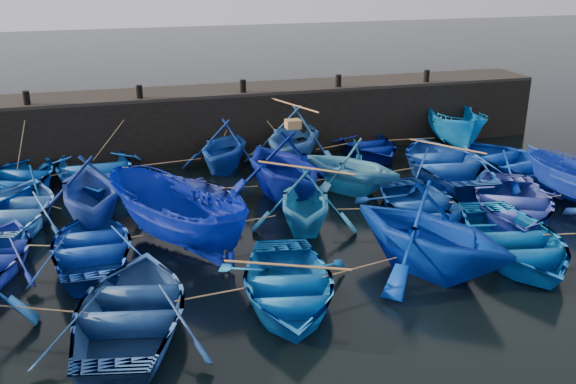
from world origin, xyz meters
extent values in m
plane|color=black|center=(0.00, 0.00, 0.00)|extent=(120.00, 120.00, 0.00)
cube|color=black|center=(0.00, 10.50, 1.25)|extent=(26.00, 2.50, 2.50)
cube|color=black|center=(0.00, 10.50, 2.56)|extent=(26.00, 2.50, 0.12)
cylinder|color=black|center=(-8.00, 9.60, 2.87)|extent=(0.24, 0.24, 0.50)
cylinder|color=black|center=(-4.00, 9.60, 2.87)|extent=(0.24, 0.24, 0.50)
cylinder|color=black|center=(0.00, 9.60, 2.87)|extent=(0.24, 0.24, 0.50)
cylinder|color=black|center=(4.00, 9.60, 2.87)|extent=(0.24, 0.24, 0.50)
cylinder|color=black|center=(8.00, 9.60, 2.87)|extent=(0.24, 0.24, 0.50)
imported|color=navy|center=(-8.53, 7.31, 0.54)|extent=(5.37, 6.21, 1.08)
imported|color=blue|center=(-5.92, 7.61, 0.59)|extent=(4.31, 5.84, 1.17)
imported|color=#0F3B9E|center=(-1.14, 7.95, 0.98)|extent=(4.54, 4.76, 1.95)
imported|color=#225696|center=(1.59, 7.87, 1.17)|extent=(5.59, 5.80, 2.35)
imported|color=#000F70|center=(4.86, 8.31, 0.45)|extent=(3.19, 4.39, 0.89)
imported|color=#035DAA|center=(8.68, 8.10, 0.98)|extent=(3.10, 5.41, 1.97)
imported|color=blue|center=(-8.22, 4.57, 0.51)|extent=(4.38, 5.51, 1.03)
imported|color=#1C3C94|center=(-5.97, 4.11, 1.12)|extent=(3.93, 4.48, 2.24)
imported|color=#23369D|center=(-2.90, 4.51, 0.45)|extent=(5.11, 5.37, 0.91)
imported|color=#021283|center=(0.22, 4.41, 1.22)|extent=(4.66, 5.19, 2.43)
imported|color=#307BBB|center=(2.57, 4.42, 0.99)|extent=(4.87, 4.96, 1.98)
imported|color=#0E3B9A|center=(6.46, 4.80, 0.60)|extent=(4.83, 6.25, 1.20)
imported|color=#022A90|center=(9.07, 4.26, 0.56)|extent=(4.89, 6.07, 1.12)
imported|color=#0D39A3|center=(-5.96, 1.36, 0.47)|extent=(3.26, 4.55, 0.94)
imported|color=#00148A|center=(-3.73, 1.43, 0.99)|extent=(4.45, 5.30, 1.97)
imported|color=#257FD0|center=(0.10, 1.78, 0.96)|extent=(4.05, 4.39, 1.92)
imported|color=navy|center=(3.75, 1.34, 0.49)|extent=(3.73, 4.99, 0.99)
imported|color=#2A3CAB|center=(6.58, 0.83, 0.52)|extent=(5.57, 6.15, 1.05)
imported|color=navy|center=(-5.12, -2.37, 0.52)|extent=(4.60, 5.71, 1.05)
imported|color=#0956B3|center=(-1.58, -2.21, 0.48)|extent=(4.13, 5.16, 0.96)
imported|color=#0029A1|center=(2.33, -1.74, 1.21)|extent=(5.70, 5.95, 2.43)
imported|color=blue|center=(4.99, -1.57, 0.52)|extent=(4.46, 5.61, 1.04)
cube|color=olive|center=(0.52, 4.41, 2.57)|extent=(0.48, 0.41, 0.28)
cylinder|color=tan|center=(-7.23, 7.46, 0.55)|extent=(0.82, 0.34, 0.04)
cylinder|color=tan|center=(-3.53, 7.78, 0.55)|extent=(2.99, 0.37, 0.04)
cylinder|color=tan|center=(0.22, 7.91, 0.55)|extent=(0.92, 0.12, 0.04)
cylinder|color=tan|center=(3.22, 8.09, 0.55)|extent=(1.48, 0.47, 0.04)
cylinder|color=tan|center=(6.77, 8.20, 0.55)|extent=(2.02, 0.25, 0.04)
cylinder|color=tan|center=(-7.09, 4.34, 0.55)|extent=(0.47, 0.49, 0.04)
cylinder|color=tan|center=(-4.44, 4.31, 0.55)|extent=(1.28, 0.44, 0.04)
cylinder|color=tan|center=(-1.34, 4.46, 0.55)|extent=(1.32, 0.14, 0.04)
cylinder|color=tan|center=(1.39, 4.41, 0.55)|extent=(0.55, 0.05, 0.04)
cylinder|color=tan|center=(4.51, 4.61, 0.55)|extent=(2.10, 0.42, 0.04)
cylinder|color=tan|center=(7.76, 4.53, 0.55)|extent=(0.83, 0.57, 0.04)
cylinder|color=tan|center=(-7.23, 1.49, 0.55)|extent=(0.75, 0.30, 0.04)
cylinder|color=tan|center=(-4.85, 1.40, 0.55)|extent=(0.43, 0.11, 0.04)
cylinder|color=tan|center=(-1.81, 1.61, 0.55)|extent=(2.04, 0.38, 0.04)
cylinder|color=tan|center=(1.93, 1.56, 0.55)|extent=(1.86, 0.47, 0.04)
cylinder|color=tan|center=(5.17, 1.09, 0.55)|extent=(1.04, 0.54, 0.04)
cylinder|color=tan|center=(7.93, 0.86, 0.55)|extent=(0.91, 0.09, 0.04)
cylinder|color=tan|center=(-7.03, -1.91, 0.55)|extent=(2.04, 0.96, 0.04)
cylinder|color=tan|center=(-3.35, -2.29, 0.55)|extent=(1.74, 0.20, 0.04)
cylinder|color=tan|center=(0.37, -1.98, 0.55)|extent=(2.12, 0.51, 0.04)
cylinder|color=tan|center=(3.66, -1.66, 0.55)|extent=(0.87, 0.20, 0.04)
cylinder|color=tan|center=(-8.27, 9.00, 1.58)|extent=(0.58, 1.04, 2.09)
cylinder|color=tan|center=(-4.96, 9.16, 1.58)|extent=(1.96, 0.73, 2.10)
cylinder|color=tan|center=(-0.57, 9.33, 1.58)|extent=(1.18, 0.39, 2.09)
cylinder|color=tan|center=(0.79, 9.29, 1.58)|extent=(1.62, 0.47, 2.09)
cylinder|color=tan|center=(4.43, 9.51, 1.58)|extent=(0.89, 0.05, 2.08)
cylinder|color=tan|center=(8.34, 9.40, 1.58)|extent=(0.72, 0.25, 2.08)
cylinder|color=#99724C|center=(1.59, 7.87, 2.38)|extent=(1.08, 2.84, 0.06)
cylinder|color=#99724C|center=(6.46, 4.80, 1.23)|extent=(1.77, 2.49, 0.06)
cylinder|color=#99724C|center=(0.10, 1.78, 1.95)|extent=(2.34, 1.97, 0.06)
cylinder|color=#99724C|center=(-1.58, -2.21, 0.99)|extent=(2.74, 1.32, 0.06)
camera|label=1|loc=(-5.25, -15.01, 7.76)|focal=40.00mm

